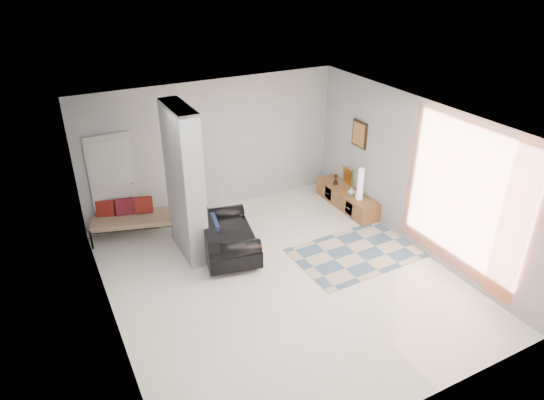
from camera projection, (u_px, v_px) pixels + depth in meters
floor at (283, 280)px, 8.30m from camera, size 6.00×6.00×0.00m
ceiling at (285, 123)px, 7.02m from camera, size 6.00×6.00×0.00m
wall_back at (214, 147)px, 10.02m from camera, size 6.00×0.00×6.00m
wall_front at (415, 324)px, 5.30m from camera, size 6.00×0.00×6.00m
wall_left at (105, 253)px, 6.53m from camera, size 0.00×6.00×6.00m
wall_right at (416, 175)px, 8.79m from camera, size 0.00×6.00×6.00m
partition_column at (185, 184)px, 8.47m from camera, size 0.35×1.20×2.80m
hallway_door at (114, 185)px, 9.30m from camera, size 0.85×0.06×2.04m
curtain at (462, 199)px, 7.83m from camera, size 0.00×2.55×2.55m
wall_art at (360, 134)px, 10.00m from camera, size 0.04×0.45×0.55m
media_console at (347, 198)px, 10.58m from camera, size 0.45×1.77×0.80m
loveseat at (224, 237)px, 8.87m from camera, size 1.22×1.74×0.76m
daybed at (131, 217)px, 9.40m from camera, size 1.67×1.06×0.77m
area_rug at (355, 253)px, 9.03m from camera, size 2.30×1.57×0.01m
cylinder_lamp at (360, 184)px, 9.97m from camera, size 0.13×0.13×0.69m
bronze_figurine at (336, 179)px, 10.72m from camera, size 0.13×0.13×0.24m
vase at (351, 191)px, 10.27m from camera, size 0.18×0.18×0.18m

